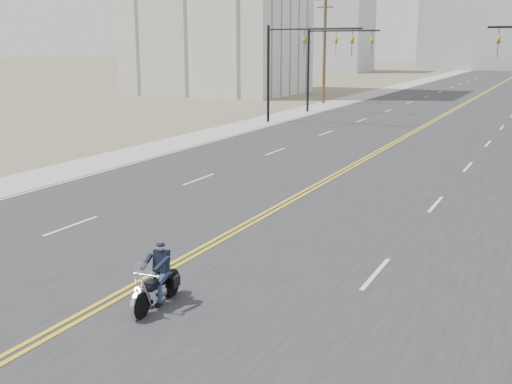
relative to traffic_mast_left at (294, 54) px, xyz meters
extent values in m
plane|color=#776D56|center=(8.98, -32.00, -4.94)|extent=(400.00, 400.00, 0.00)
cube|color=#303033|center=(8.98, 38.00, -4.93)|extent=(20.00, 200.00, 0.01)
cube|color=#A5A5A0|center=(-2.52, 38.00, -4.93)|extent=(3.00, 200.00, 0.01)
cylinder|color=black|center=(-2.02, 0.00, -1.44)|extent=(0.20, 0.20, 7.00)
cylinder|color=black|center=(1.48, 0.00, 1.76)|extent=(7.00, 0.14, 0.14)
imported|color=#BF8C0C|center=(0.78, 0.00, 1.11)|extent=(0.21, 0.26, 1.30)
imported|color=#BF8C0C|center=(4.28, 0.00, 1.11)|extent=(0.21, 0.26, 1.30)
imported|color=#BF8C0C|center=(13.68, 0.00, 1.11)|extent=(0.21, 0.26, 1.30)
cylinder|color=black|center=(-2.02, 8.00, -1.44)|extent=(0.20, 0.20, 7.00)
cylinder|color=black|center=(0.98, 8.00, 1.76)|extent=(6.00, 0.14, 0.14)
imported|color=#BF8C0C|center=(0.38, 8.00, 1.11)|extent=(0.21, 0.26, 1.30)
imported|color=#BF8C0C|center=(3.38, 8.00, 1.11)|extent=(0.21, 0.26, 1.30)
cylinder|color=brown|center=(-3.52, 16.00, 0.31)|extent=(0.30, 0.30, 10.50)
cube|color=brown|center=(-3.52, 16.00, 4.06)|extent=(1.60, 0.12, 0.12)
cube|color=#B7BCC6|center=(-26.02, 83.00, 6.06)|extent=(14.00, 12.00, 22.00)
cube|color=#ADB2B7|center=(-3.02, 108.00, 8.06)|extent=(20.00, 15.00, 26.00)
cube|color=#ADB2B7|center=(-41.02, 98.00, 3.06)|extent=(12.00, 12.00, 16.00)
camera|label=1|loc=(17.97, -43.21, 0.84)|focal=45.00mm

